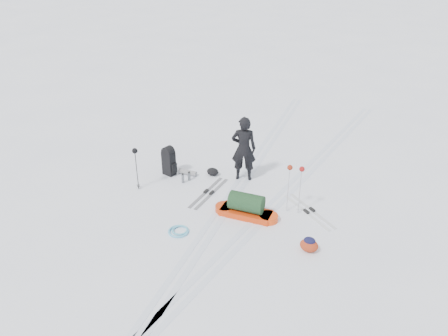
{
  "coord_description": "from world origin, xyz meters",
  "views": [
    {
      "loc": [
        3.97,
        -9.1,
        6.23
      ],
      "look_at": [
        -0.16,
        0.06,
        0.95
      ],
      "focal_mm": 35.0,
      "sensor_mm": 36.0,
      "label": 1
    }
  ],
  "objects_px": {
    "skier": "(244,149)",
    "expedition_rucksack": "(171,162)",
    "ski_poles_black": "(135,156)",
    "pulk_sled": "(246,208)"
  },
  "relations": [
    {
      "from": "expedition_rucksack",
      "to": "ski_poles_black",
      "type": "relative_size",
      "value": 0.8
    },
    {
      "from": "pulk_sled",
      "to": "expedition_rucksack",
      "type": "xyz_separation_m",
      "value": [
        -2.84,
        1.14,
        0.17
      ]
    },
    {
      "from": "skier",
      "to": "pulk_sled",
      "type": "xyz_separation_m",
      "value": [
        0.8,
        -1.77,
        -0.72
      ]
    },
    {
      "from": "skier",
      "to": "ski_poles_black",
      "type": "relative_size",
      "value": 1.55
    },
    {
      "from": "skier",
      "to": "ski_poles_black",
      "type": "bearing_deg",
      "value": 16.66
    },
    {
      "from": "skier",
      "to": "expedition_rucksack",
      "type": "xyz_separation_m",
      "value": [
        -2.04,
        -0.63,
        -0.55
      ]
    },
    {
      "from": "pulk_sled",
      "to": "ski_poles_black",
      "type": "distance_m",
      "value": 3.36
    },
    {
      "from": "skier",
      "to": "pulk_sled",
      "type": "height_order",
      "value": "skier"
    },
    {
      "from": "pulk_sled",
      "to": "expedition_rucksack",
      "type": "relative_size",
      "value": 1.68
    },
    {
      "from": "pulk_sled",
      "to": "expedition_rucksack",
      "type": "bearing_deg",
      "value": 155.54
    }
  ]
}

